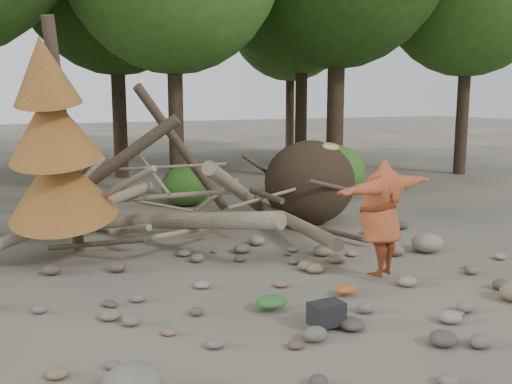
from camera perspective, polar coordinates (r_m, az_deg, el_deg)
name	(u,v)px	position (r m, az deg, el deg)	size (l,w,h in m)	color
ground	(312,298)	(8.71, 5.60, -10.52)	(120.00, 120.00, 0.00)	#514C44
deadfall_pile	(290,186)	(13.01, 3.37, 0.56)	(8.55, 5.24, 3.30)	#332619
dead_conifer	(55,148)	(10.41, -19.43, 4.21)	(2.06, 2.16, 4.35)	#4C3F30
bush_mid	(187,185)	(15.79, -6.94, 0.66)	(1.40, 1.40, 1.12)	#31631C
bush_right	(331,171)	(16.92, 7.52, 2.06)	(2.00, 2.00, 1.60)	#3C7624
frisbee_thrower	(381,218)	(9.47, 12.38, -2.52)	(2.44, 1.18, 2.23)	#9D4623
backpack	(326,318)	(7.62, 7.05, -12.38)	(0.44, 0.29, 0.29)	black
cloth_green	(272,305)	(8.16, 1.59, -11.23)	(0.46, 0.38, 0.17)	#2C6026
cloth_orange	(346,293)	(8.83, 9.01, -9.90)	(0.33, 0.27, 0.12)	#A3501B
boulder_front_left	(133,382)	(6.09, -12.25, -18.07)	(0.60, 0.54, 0.36)	slate
boulder_mid_right	(427,243)	(11.55, 16.75, -4.87)	(0.62, 0.56, 0.37)	gray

